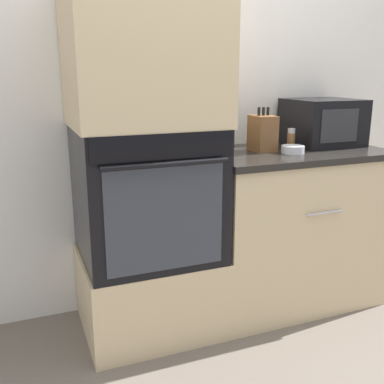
{
  "coord_description": "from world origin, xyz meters",
  "views": [
    {
      "loc": [
        -0.94,
        -1.82,
        1.34
      ],
      "look_at": [
        -0.14,
        0.21,
        0.76
      ],
      "focal_mm": 42.0,
      "sensor_mm": 36.0,
      "label": 1
    }
  ],
  "objects_px": {
    "microwave": "(322,122)",
    "knife_block": "(263,133)",
    "condiment_jar_mid": "(291,139)",
    "wall_oven": "(147,192)",
    "condiment_jar_near": "(224,149)",
    "condiment_jar_far": "(215,142)",
    "bowl": "(293,149)"
  },
  "relations": [
    {
      "from": "condiment_jar_near",
      "to": "condiment_jar_mid",
      "type": "height_order",
      "value": "condiment_jar_mid"
    },
    {
      "from": "wall_oven",
      "to": "knife_block",
      "type": "height_order",
      "value": "knife_block"
    },
    {
      "from": "microwave",
      "to": "bowl",
      "type": "relative_size",
      "value": 3.25
    },
    {
      "from": "condiment_jar_mid",
      "to": "microwave",
      "type": "bearing_deg",
      "value": 14.58
    },
    {
      "from": "knife_block",
      "to": "microwave",
      "type": "bearing_deg",
      "value": 7.14
    },
    {
      "from": "condiment_jar_far",
      "to": "condiment_jar_near",
      "type": "bearing_deg",
      "value": -102.64
    },
    {
      "from": "condiment_jar_near",
      "to": "condiment_jar_far",
      "type": "distance_m",
      "value": 0.22
    },
    {
      "from": "bowl",
      "to": "knife_block",
      "type": "bearing_deg",
      "value": 131.93
    },
    {
      "from": "microwave",
      "to": "knife_block",
      "type": "height_order",
      "value": "microwave"
    },
    {
      "from": "bowl",
      "to": "wall_oven",
      "type": "bearing_deg",
      "value": 173.52
    },
    {
      "from": "microwave",
      "to": "condiment_jar_near",
      "type": "height_order",
      "value": "microwave"
    },
    {
      "from": "condiment_jar_near",
      "to": "condiment_jar_mid",
      "type": "bearing_deg",
      "value": 4.09
    },
    {
      "from": "microwave",
      "to": "condiment_jar_far",
      "type": "relative_size",
      "value": 5.01
    },
    {
      "from": "bowl",
      "to": "condiment_jar_mid",
      "type": "bearing_deg",
      "value": 61.31
    },
    {
      "from": "condiment_jar_mid",
      "to": "knife_block",
      "type": "bearing_deg",
      "value": 176.01
    },
    {
      "from": "knife_block",
      "to": "bowl",
      "type": "distance_m",
      "value": 0.19
    },
    {
      "from": "condiment_jar_near",
      "to": "condiment_jar_far",
      "type": "xyz_separation_m",
      "value": [
        0.05,
        0.21,
        0.01
      ]
    },
    {
      "from": "wall_oven",
      "to": "microwave",
      "type": "bearing_deg",
      "value": 4.79
    },
    {
      "from": "microwave",
      "to": "knife_block",
      "type": "relative_size",
      "value": 1.67
    },
    {
      "from": "wall_oven",
      "to": "condiment_jar_near",
      "type": "xyz_separation_m",
      "value": [
        0.42,
        -0.01,
        0.2
      ]
    },
    {
      "from": "microwave",
      "to": "bowl",
      "type": "xyz_separation_m",
      "value": [
        -0.32,
        -0.18,
        -0.11
      ]
    },
    {
      "from": "microwave",
      "to": "bowl",
      "type": "distance_m",
      "value": 0.39
    },
    {
      "from": "microwave",
      "to": "condiment_jar_far",
      "type": "xyz_separation_m",
      "value": [
        -0.65,
        0.11,
        -0.1
      ]
    },
    {
      "from": "wall_oven",
      "to": "condiment_jar_mid",
      "type": "bearing_deg",
      "value": 1.74
    },
    {
      "from": "bowl",
      "to": "condiment_jar_near",
      "type": "height_order",
      "value": "condiment_jar_near"
    },
    {
      "from": "microwave",
      "to": "knife_block",
      "type": "distance_m",
      "value": 0.44
    },
    {
      "from": "condiment_jar_near",
      "to": "condiment_jar_far",
      "type": "bearing_deg",
      "value": 77.36
    },
    {
      "from": "condiment_jar_near",
      "to": "knife_block",
      "type": "bearing_deg",
      "value": 9.66
    },
    {
      "from": "knife_block",
      "to": "bowl",
      "type": "bearing_deg",
      "value": -48.07
    },
    {
      "from": "knife_block",
      "to": "condiment_jar_far",
      "type": "height_order",
      "value": "knife_block"
    },
    {
      "from": "knife_block",
      "to": "bowl",
      "type": "relative_size",
      "value": 1.95
    },
    {
      "from": "condiment_jar_near",
      "to": "wall_oven",
      "type": "bearing_deg",
      "value": 179.31
    }
  ]
}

